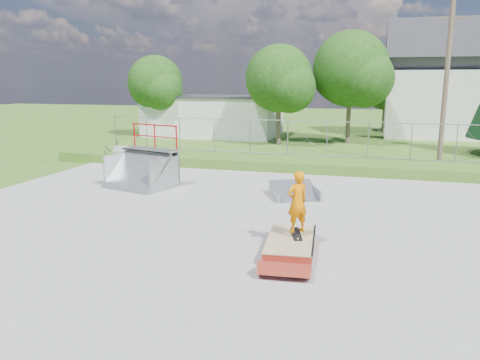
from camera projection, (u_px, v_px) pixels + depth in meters
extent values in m
plane|color=#355D1A|center=(226.00, 222.00, 14.45)|extent=(120.00, 120.00, 0.00)
cube|color=gray|center=(226.00, 222.00, 14.45)|extent=(20.00, 16.00, 0.04)
cube|color=#355D1A|center=(284.00, 163.00, 23.33)|extent=(24.00, 3.00, 0.50)
cube|color=maroon|center=(291.00, 245.00, 11.96)|extent=(1.37, 2.50, 0.34)
cube|color=tan|center=(291.00, 239.00, 11.92)|extent=(1.39, 2.52, 0.02)
cube|color=black|center=(296.00, 234.00, 12.07)|extent=(0.45, 0.82, 0.13)
imported|color=orange|center=(297.00, 205.00, 11.90)|extent=(0.69, 0.68, 1.60)
cube|color=silver|center=(214.00, 116.00, 36.97)|extent=(10.00, 6.00, 3.00)
cube|color=silver|center=(440.00, 104.00, 35.94)|extent=(8.00, 6.00, 5.00)
cube|color=#2B2B30|center=(444.00, 58.00, 35.23)|extent=(8.40, 6.08, 6.08)
cylinder|color=brown|center=(446.00, 86.00, 22.87)|extent=(0.24, 0.24, 8.00)
cylinder|color=brown|center=(278.00, 126.00, 31.66)|extent=(0.30, 0.30, 2.45)
sphere|color=#1A3E11|center=(279.00, 78.00, 30.99)|extent=(4.48, 4.48, 4.48)
sphere|color=#1A3E11|center=(290.00, 87.00, 30.35)|extent=(3.36, 3.36, 3.36)
cylinder|color=brown|center=(348.00, 123.00, 32.29)|extent=(0.30, 0.30, 2.80)
sphere|color=#1A3E11|center=(351.00, 69.00, 31.52)|extent=(5.12, 5.12, 5.12)
sphere|color=#1A3E11|center=(365.00, 79.00, 30.80)|extent=(3.84, 3.84, 3.84)
cylinder|color=brown|center=(157.00, 122.00, 36.25)|extent=(0.30, 0.30, 2.27)
sphere|color=#1A3E11|center=(155.00, 83.00, 35.63)|extent=(4.16, 4.16, 4.16)
sphere|color=#1A3E11|center=(162.00, 90.00, 35.04)|extent=(3.12, 3.12, 3.12)
cylinder|color=brown|center=(384.00, 120.00, 39.21)|extent=(0.30, 0.30, 2.10)
sphere|color=#1A3E11|center=(386.00, 86.00, 38.63)|extent=(3.84, 3.84, 3.84)
sphere|color=#1A3E11|center=(395.00, 93.00, 38.09)|extent=(2.88, 2.88, 2.88)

